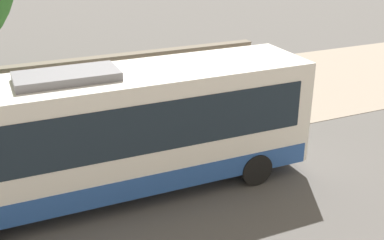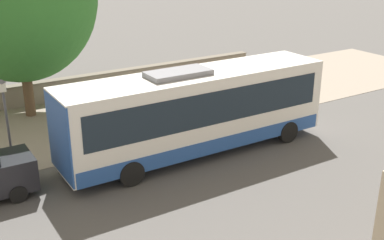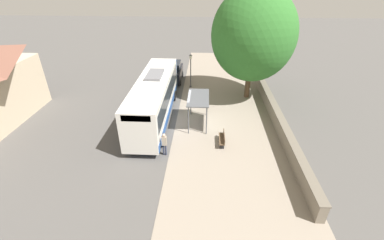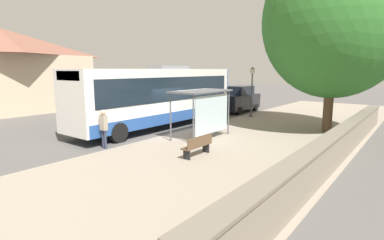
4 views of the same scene
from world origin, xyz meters
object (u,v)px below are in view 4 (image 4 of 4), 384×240
Objects in this scene: bus_shelter at (204,99)px; street_lamp_near at (252,87)px; pedestrian at (104,126)px; parked_car_behind_bus at (239,99)px; shade_tree at (335,20)px; bus at (159,96)px; bench at (198,145)px.

street_lamp_near is (1.27, -8.00, 0.16)m from bus_shelter.
parked_car_behind_bus is at bearing -86.03° from pedestrian.
shade_tree is at bearing -124.60° from pedestrian.
pedestrian is (-1.60, 5.32, -0.91)m from bus.
bus is 5.63m from pedestrian.
shade_tree is at bearing -129.18° from bus_shelter.
street_lamp_near reaches higher than bus_shelter.
bus is 2.66× the size of parked_car_behind_bus.
bus is 6.69× the size of pedestrian.
bus reaches higher than pedestrian.
bench is 0.37× the size of parked_car_behind_bus.
bench is at bearing 71.34° from shade_tree.
parked_car_behind_bus reaches higher than bench.
bus_shelter is 0.78× the size of parked_car_behind_bus.
bench is 11.44m from street_lamp_near.
bus_shelter is 0.93× the size of street_lamp_near.
pedestrian is 0.47× the size of street_lamp_near.
bus_shelter reaches higher than pedestrian.
bench is at bearing 121.53° from bus_shelter.
bench is 0.44× the size of street_lamp_near.
bench is (-5.73, 3.74, -1.49)m from bus.
pedestrian is at bearing 62.14° from bus_shelter.
bus_shelter is at bearing 167.78° from bus.
bench is 13.84m from parked_car_behind_bus.
street_lamp_near reaches higher than bench.
pedestrian is 12.57m from street_lamp_near.
parked_car_behind_bus is at bearing -27.60° from shade_tree.
bus is 3.18× the size of street_lamp_near.
pedestrian is 0.40× the size of parked_car_behind_bus.
bench is at bearing -159.07° from pedestrian.
bus_shelter is 2.10× the size of bench.
shade_tree is at bearing -150.51° from bus.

